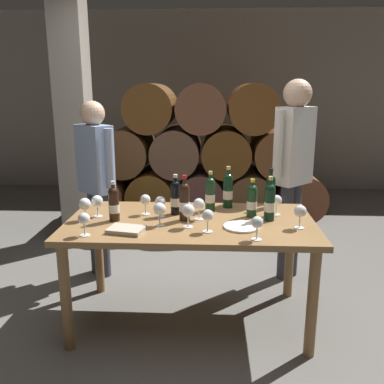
% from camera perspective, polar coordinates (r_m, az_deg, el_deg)
% --- Properties ---
extents(ground_plane, '(14.00, 14.00, 0.00)m').
position_cam_1_polar(ground_plane, '(3.19, -0.18, -16.95)').
color(ground_plane, '#66635E').
extents(cellar_back_wall, '(10.00, 0.24, 2.80)m').
position_cam_1_polar(cellar_back_wall, '(6.93, 1.66, 12.20)').
color(cellar_back_wall, gray).
rests_on(cellar_back_wall, ground_plane).
extents(barrel_stack, '(3.12, 0.90, 1.69)m').
position_cam_1_polar(barrel_stack, '(5.40, 1.25, 4.71)').
color(barrel_stack, brown).
rests_on(barrel_stack, ground_plane).
extents(stone_pillar, '(0.32, 0.32, 2.60)m').
position_cam_1_polar(stone_pillar, '(4.57, -15.81, 9.32)').
color(stone_pillar, gray).
rests_on(stone_pillar, ground_plane).
extents(dining_table, '(1.70, 0.90, 0.76)m').
position_cam_1_polar(dining_table, '(2.90, -0.19, -5.60)').
color(dining_table, olive).
rests_on(dining_table, ground_plane).
extents(wine_bottle_0, '(0.07, 0.07, 0.31)m').
position_cam_1_polar(wine_bottle_0, '(2.88, 10.61, -1.31)').
color(wine_bottle_0, black).
rests_on(wine_bottle_0, dining_table).
extents(wine_bottle_1, '(0.07, 0.07, 0.30)m').
position_cam_1_polar(wine_bottle_1, '(3.19, 10.69, 0.16)').
color(wine_bottle_1, black).
rests_on(wine_bottle_1, dining_table).
extents(wine_bottle_2, '(0.07, 0.07, 0.30)m').
position_cam_1_polar(wine_bottle_2, '(3.07, 2.51, -0.22)').
color(wine_bottle_2, '#19381E').
rests_on(wine_bottle_2, dining_table).
extents(wine_bottle_3, '(0.07, 0.07, 0.32)m').
position_cam_1_polar(wine_bottle_3, '(3.15, 4.94, 0.28)').
color(wine_bottle_3, black).
rests_on(wine_bottle_3, dining_table).
extents(wine_bottle_4, '(0.07, 0.07, 0.29)m').
position_cam_1_polar(wine_bottle_4, '(2.97, -2.28, -0.70)').
color(wine_bottle_4, black).
rests_on(wine_bottle_4, dining_table).
extents(wine_bottle_5, '(0.07, 0.07, 0.27)m').
position_cam_1_polar(wine_bottle_5, '(2.95, 8.23, -1.14)').
color(wine_bottle_5, '#19381E').
rests_on(wine_bottle_5, dining_table).
extents(wine_bottle_6, '(0.07, 0.07, 0.32)m').
position_cam_1_polar(wine_bottle_6, '(2.84, -1.04, -1.27)').
color(wine_bottle_6, black).
rests_on(wine_bottle_6, dining_table).
extents(wine_bottle_7, '(0.07, 0.07, 0.28)m').
position_cam_1_polar(wine_bottle_7, '(2.88, -10.66, -1.57)').
color(wine_bottle_7, black).
rests_on(wine_bottle_7, dining_table).
extents(wine_glass_0, '(0.07, 0.07, 0.15)m').
position_cam_1_polar(wine_glass_0, '(2.99, -6.42, -1.14)').
color(wine_glass_0, white).
rests_on(wine_glass_0, dining_table).
extents(wine_glass_1, '(0.08, 0.08, 0.16)m').
position_cam_1_polar(wine_glass_1, '(2.94, -14.50, -1.68)').
color(wine_glass_1, white).
rests_on(wine_glass_1, dining_table).
extents(wine_glass_2, '(0.08, 0.08, 0.16)m').
position_cam_1_polar(wine_glass_2, '(3.00, -12.88, -1.30)').
color(wine_glass_2, white).
rests_on(wine_glass_2, dining_table).
extents(wine_glass_3, '(0.07, 0.07, 0.15)m').
position_cam_1_polar(wine_glass_3, '(2.51, 8.92, -4.26)').
color(wine_glass_3, white).
rests_on(wine_glass_3, dining_table).
extents(wine_glass_4, '(0.07, 0.07, 0.15)m').
position_cam_1_polar(wine_glass_4, '(2.64, -14.58, -3.66)').
color(wine_glass_4, white).
rests_on(wine_glass_4, dining_table).
extents(wine_glass_5, '(0.07, 0.07, 0.15)m').
position_cam_1_polar(wine_glass_5, '(2.93, -4.37, -1.42)').
color(wine_glass_5, white).
rests_on(wine_glass_5, dining_table).
extents(wine_glass_6, '(0.08, 0.08, 0.16)m').
position_cam_1_polar(wine_glass_6, '(2.74, -4.47, -2.41)').
color(wine_glass_6, white).
rests_on(wine_glass_6, dining_table).
extents(wine_glass_7, '(0.07, 0.07, 0.15)m').
position_cam_1_polar(wine_glass_7, '(3.02, 11.53, -1.21)').
color(wine_glass_7, white).
rests_on(wine_glass_7, dining_table).
extents(wine_glass_8, '(0.07, 0.07, 0.15)m').
position_cam_1_polar(wine_glass_8, '(2.62, 2.17, -3.32)').
color(wine_glass_8, white).
rests_on(wine_glass_8, dining_table).
extents(wine_glass_9, '(0.09, 0.09, 0.16)m').
position_cam_1_polar(wine_glass_9, '(2.70, -0.56, -2.61)').
color(wine_glass_9, white).
rests_on(wine_glass_9, dining_table).
extents(wine_glass_10, '(0.08, 0.08, 0.15)m').
position_cam_1_polar(wine_glass_10, '(2.86, 0.94, -1.74)').
color(wine_glass_10, white).
rests_on(wine_glass_10, dining_table).
extents(wine_glass_11, '(0.08, 0.08, 0.16)m').
position_cam_1_polar(wine_glass_11, '(2.77, 14.62, -2.67)').
color(wine_glass_11, white).
rests_on(wine_glass_11, dining_table).
extents(tasting_notebook, '(0.25, 0.20, 0.03)m').
position_cam_1_polar(tasting_notebook, '(2.68, -9.00, -5.13)').
color(tasting_notebook, '#B2A893').
rests_on(tasting_notebook, dining_table).
extents(serving_plate, '(0.24, 0.24, 0.01)m').
position_cam_1_polar(serving_plate, '(2.74, 6.84, -4.73)').
color(serving_plate, white).
rests_on(serving_plate, dining_table).
extents(sommelier_presenting, '(0.39, 0.36, 1.72)m').
position_cam_1_polar(sommelier_presenting, '(3.59, 13.73, 4.08)').
color(sommelier_presenting, '#383842').
rests_on(sommelier_presenting, ground_plane).
extents(taster_seated_left, '(0.40, 0.35, 1.54)m').
position_cam_1_polar(taster_seated_left, '(3.66, -13.05, 2.36)').
color(taster_seated_left, '#383842').
rests_on(taster_seated_left, ground_plane).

